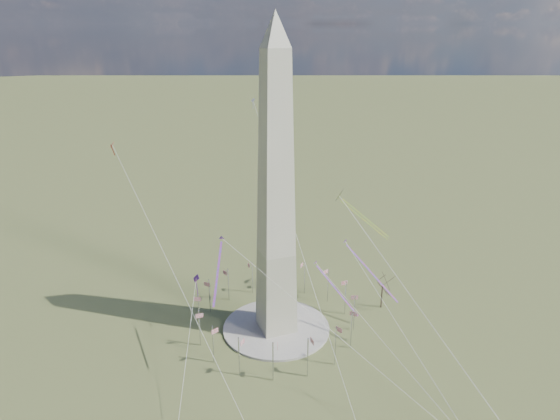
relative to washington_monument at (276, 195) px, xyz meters
name	(u,v)px	position (x,y,z in m)	size (l,w,h in m)	color
ground	(276,329)	(0.00, 0.00, -47.95)	(2000.00, 2000.00, 0.00)	brown
plaza	(276,328)	(0.00, 0.00, -47.55)	(36.00, 36.00, 0.80)	#B4ADA5
washington_monument	(276,195)	(0.00, 0.00, 0.00)	(15.56, 15.56, 100.00)	#ACA890
flagpole_ring	(276,310)	(0.00, 0.00, -40.68)	(54.40, 54.40, 13.00)	silver
tree_near	(383,283)	(40.50, -0.70, -37.85)	(8.10, 8.10, 14.17)	#432F29
kite_delta_black	(342,198)	(30.68, 14.51, -9.58)	(18.53, 17.40, 17.07)	black
kite_diamond_purple	(196,281)	(-24.59, 7.74, -28.84)	(1.49, 2.73, 8.46)	#411769
kite_streamer_left	(363,262)	(25.96, -10.18, -22.80)	(10.16, 20.43, 15.00)	#D9224D
kite_streamer_mid	(219,262)	(-20.40, -7.09, -15.95)	(8.58, 18.25, 13.26)	#D9224D
kite_streamer_right	(330,281)	(22.15, 4.62, -36.53)	(9.27, 19.43, 14.16)	#D9224D
kite_small_red	(112,146)	(-44.26, 40.81, 10.08)	(1.58, 2.31, 4.84)	red
kite_small_white	(253,101)	(7.31, 43.85, 21.97)	(1.13, 1.68, 4.14)	silver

